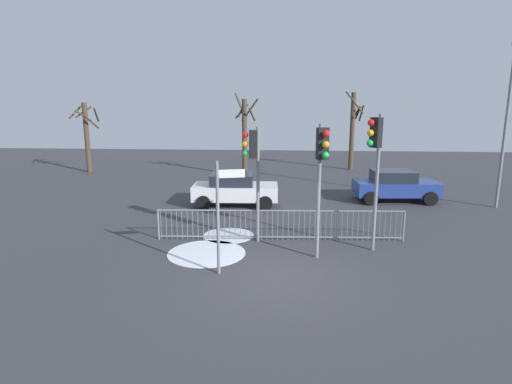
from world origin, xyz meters
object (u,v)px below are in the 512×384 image
traffic_light_rear_right (322,162)px  street_lamp (508,108)px  bare_tree_left (87,134)px  direction_sign_post (220,212)px  traffic_light_mid_left (375,152)px  car_blue_far (395,185)px  traffic_light_foreground_left (253,159)px  car_white_mid (235,189)px  bare_tree_right (245,134)px  bare_tree_centre (353,129)px

traffic_light_rear_right → street_lamp: size_ratio=0.56×
traffic_light_rear_right → bare_tree_left: (-14.15, 14.89, -0.44)m
direction_sign_post → bare_tree_left: bearing=110.2°
traffic_light_rear_right → bare_tree_left: bearing=-63.4°
traffic_light_mid_left → bare_tree_left: 21.17m
traffic_light_mid_left → car_blue_far: 7.82m
traffic_light_foreground_left → car_white_mid: bearing=2.9°
direction_sign_post → street_lamp: bearing=21.2°
bare_tree_right → direction_sign_post: bearing=-86.9°
direction_sign_post → traffic_light_rear_right: bearing=9.6°
direction_sign_post → car_blue_far: 11.49m
car_blue_far → traffic_light_foreground_left: bearing=-137.7°
traffic_light_foreground_left → traffic_light_mid_left: 3.83m
traffic_light_foreground_left → direction_sign_post: size_ratio=1.23×
direction_sign_post → car_blue_far: direction_sign_post is taller
traffic_light_foreground_left → bare_tree_centre: size_ratio=0.73×
bare_tree_right → traffic_light_rear_right: bearing=-75.7°
street_lamp → bare_tree_left: bearing=160.5°
traffic_light_mid_left → bare_tree_left: bearing=10.3°
bare_tree_left → bare_tree_right: 10.56m
car_blue_far → car_white_mid: bearing=-172.5°
traffic_light_mid_left → street_lamp: size_ratio=0.60×
direction_sign_post → car_blue_far: (6.92, 9.12, -0.99)m
direction_sign_post → traffic_light_foreground_left: bearing=61.0°
direction_sign_post → bare_tree_left: (-11.38, 16.15, 0.77)m
bare_tree_left → bare_tree_right: bearing=-4.1°
car_white_mid → street_lamp: bearing=-0.1°
traffic_light_mid_left → street_lamp: bearing=-86.0°
traffic_light_rear_right → street_lamp: 10.97m
traffic_light_mid_left → direction_sign_post: traffic_light_mid_left is taller
traffic_light_foreground_left → street_lamp: street_lamp is taller
direction_sign_post → street_lamp: size_ratio=0.44×
car_white_mid → bare_tree_left: bearing=139.6°
traffic_light_rear_right → traffic_light_mid_left: bearing=-170.4°
street_lamp → bare_tree_centre: size_ratio=1.35×
direction_sign_post → bare_tree_left: bare_tree_left is taller
traffic_light_foreground_left → bare_tree_right: size_ratio=0.75×
traffic_light_rear_right → car_white_mid: (-3.32, 6.43, -2.19)m
traffic_light_rear_right → street_lamp: (8.40, 6.91, 1.40)m
car_white_mid → street_lamp: (11.73, 0.47, 3.60)m
car_white_mid → bare_tree_right: bare_tree_right is taller
direction_sign_post → bare_tree_left: size_ratio=0.69×
car_blue_far → traffic_light_rear_right: bearing=-121.2°
traffic_light_foreground_left → traffic_light_mid_left: bearing=-110.8°
car_white_mid → car_blue_far: same height
direction_sign_post → bare_tree_centre: 19.54m
bare_tree_left → traffic_light_rear_right: bearing=-46.5°
traffic_light_foreground_left → direction_sign_post: bearing=154.9°
street_lamp → bare_tree_centre: street_lamp is taller
traffic_light_foreground_left → traffic_light_rear_right: bearing=-136.5°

